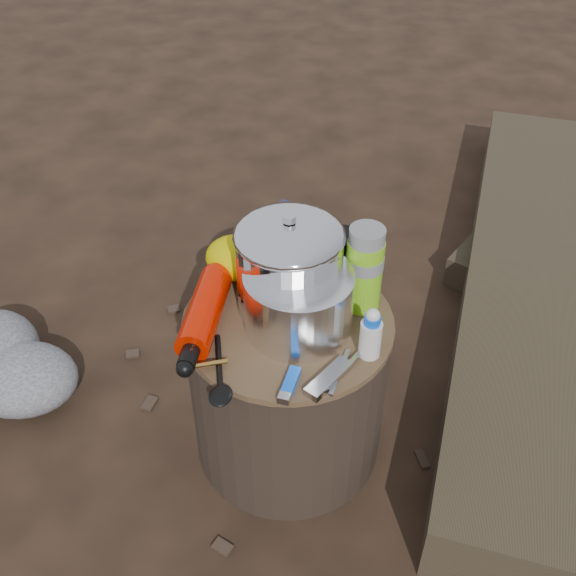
# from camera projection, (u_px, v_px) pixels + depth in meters

# --- Properties ---
(ground) EXTENTS (60.00, 60.00, 0.00)m
(ground) POSITION_uv_depth(u_px,v_px,m) (288.00, 440.00, 1.62)
(ground) COLOR black
(ground) RESTS_ON ground
(stump) EXTENTS (0.43, 0.43, 0.39)m
(stump) POSITION_uv_depth(u_px,v_px,m) (288.00, 385.00, 1.49)
(stump) COLOR black
(stump) RESTS_ON ground
(log_main) EXTENTS (0.59, 1.90, 0.16)m
(log_main) POSITION_uv_depth(u_px,v_px,m) (522.00, 279.00, 1.96)
(log_main) COLOR #30281C
(log_main) RESTS_ON ground
(log_small) EXTENTS (0.73, 1.09, 0.09)m
(log_small) POSITION_uv_depth(u_px,v_px,m) (547.00, 202.00, 2.34)
(log_small) COLOR #30281C
(log_small) RESTS_ON ground
(foil_windscreen) EXTENTS (0.21, 0.21, 0.13)m
(foil_windscreen) POSITION_uv_depth(u_px,v_px,m) (299.00, 301.00, 1.31)
(foil_windscreen) COLOR white
(foil_windscreen) RESTS_ON stump
(camping_pot) EXTENTS (0.21, 0.21, 0.21)m
(camping_pot) POSITION_uv_depth(u_px,v_px,m) (289.00, 265.00, 1.33)
(camping_pot) COLOR silver
(camping_pot) RESTS_ON stump
(fuel_bottle) EXTENTS (0.07, 0.28, 0.07)m
(fuel_bottle) POSITION_uv_depth(u_px,v_px,m) (205.00, 312.00, 1.33)
(fuel_bottle) COLOR red
(fuel_bottle) RESTS_ON stump
(thermos) EXTENTS (0.07, 0.07, 0.19)m
(thermos) POSITION_uv_depth(u_px,v_px,m) (364.00, 269.00, 1.34)
(thermos) COLOR #6FB718
(thermos) RESTS_ON stump
(travel_mug) EXTENTS (0.07, 0.07, 0.11)m
(travel_mug) POSITION_uv_depth(u_px,v_px,m) (341.00, 257.00, 1.44)
(travel_mug) COLOR black
(travel_mug) RESTS_ON stump
(stuff_sack) EXTENTS (0.14, 0.11, 0.09)m
(stuff_sack) POSITION_uv_depth(u_px,v_px,m) (238.00, 258.00, 1.45)
(stuff_sack) COLOR #BBAC00
(stuff_sack) RESTS_ON stump
(food_pouch) EXTENTS (0.12, 0.07, 0.15)m
(food_pouch) POSITION_uv_depth(u_px,v_px,m) (301.00, 239.00, 1.46)
(food_pouch) COLOR navy
(food_pouch) RESTS_ON stump
(lighter) EXTENTS (0.03, 0.09, 0.02)m
(lighter) POSITION_uv_depth(u_px,v_px,m) (291.00, 381.00, 1.23)
(lighter) COLOR blue
(lighter) RESTS_ON stump
(multitool) EXTENTS (0.09, 0.11, 0.02)m
(multitool) POSITION_uv_depth(u_px,v_px,m) (329.00, 378.00, 1.23)
(multitool) COLOR #A8A8AC
(multitool) RESTS_ON stump
(pot_grabber) EXTENTS (0.07, 0.12, 0.01)m
(pot_grabber) POSITION_uv_depth(u_px,v_px,m) (340.00, 371.00, 1.25)
(pot_grabber) COLOR #A8A8AC
(pot_grabber) RESTS_ON stump
(spork) EXTENTS (0.08, 0.17, 0.01)m
(spork) POSITION_uv_depth(u_px,v_px,m) (219.00, 364.00, 1.26)
(spork) COLOR black
(spork) RESTS_ON stump
(squeeze_bottle) EXTENTS (0.04, 0.04, 0.10)m
(squeeze_bottle) POSITION_uv_depth(u_px,v_px,m) (371.00, 335.00, 1.26)
(squeeze_bottle) COLOR silver
(squeeze_bottle) RESTS_ON stump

